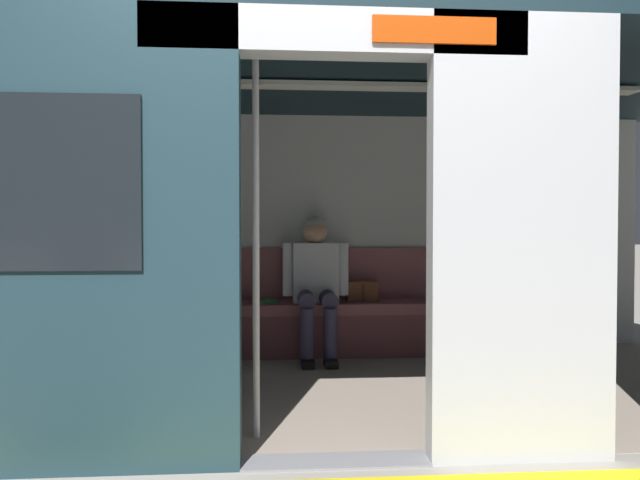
% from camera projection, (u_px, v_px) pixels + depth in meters
% --- Properties ---
extents(ground_plane, '(60.00, 60.00, 0.00)m').
position_uv_depth(ground_plane, '(335.00, 462.00, 2.79)').
color(ground_plane, gray).
extents(train_car, '(6.40, 2.81, 2.19)m').
position_uv_depth(train_car, '(309.00, 171.00, 3.97)').
color(train_car, silver).
rests_on(train_car, ground_plane).
extents(bench_seat, '(3.23, 0.44, 0.45)m').
position_uv_depth(bench_seat, '(308.00, 315.00, 5.08)').
color(bench_seat, '#935156').
rests_on(bench_seat, ground_plane).
extents(person_seated, '(0.55, 0.67, 1.18)m').
position_uv_depth(person_seated, '(316.00, 277.00, 5.02)').
color(person_seated, silver).
rests_on(person_seated, ground_plane).
extents(handbag, '(0.26, 0.15, 0.17)m').
position_uv_depth(handbag, '(362.00, 291.00, 5.18)').
color(handbag, brown).
rests_on(handbag, bench_seat).
extents(book, '(0.20, 0.25, 0.03)m').
position_uv_depth(book, '(267.00, 301.00, 5.07)').
color(book, '#33723F').
rests_on(book, bench_seat).
extents(grab_pole_door, '(0.04, 0.04, 2.05)m').
position_uv_depth(grab_pole_door, '(256.00, 240.00, 3.09)').
color(grab_pole_door, silver).
rests_on(grab_pole_door, ground_plane).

